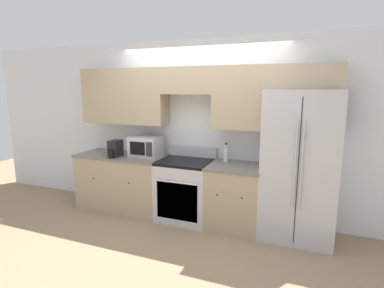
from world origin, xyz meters
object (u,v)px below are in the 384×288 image
(oven_range, at_px, (185,190))
(microwave, at_px, (146,146))
(refrigerator, at_px, (299,166))
(bottle, at_px, (226,154))

(oven_range, relative_size, microwave, 2.32)
(microwave, bearing_deg, refrigerator, -0.62)
(microwave, height_order, bottle, microwave)
(microwave, bearing_deg, bottle, 5.71)
(oven_range, xyz_separation_m, microwave, (-0.68, 0.07, 0.58))
(oven_range, bearing_deg, refrigerator, 1.61)
(bottle, bearing_deg, microwave, -174.29)
(bottle, bearing_deg, refrigerator, -8.42)
(refrigerator, xyz_separation_m, microwave, (-2.21, 0.02, 0.09))
(refrigerator, height_order, microwave, refrigerator)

